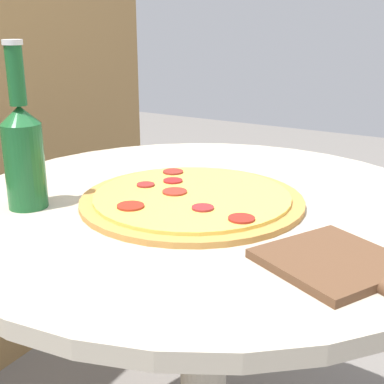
% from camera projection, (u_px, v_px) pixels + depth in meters
% --- Properties ---
extents(table, '(0.87, 0.87, 0.71)m').
position_uv_depth(table, '(204.00, 298.00, 0.98)').
color(table, '#B2A893').
rests_on(table, ground_plane).
extents(pizza, '(0.38, 0.38, 0.02)m').
position_uv_depth(pizza, '(192.00, 199.00, 0.91)').
color(pizza, '#B77F3D').
rests_on(pizza, table).
extents(beer_bottle, '(0.06, 0.06, 0.27)m').
position_uv_depth(beer_bottle, '(23.00, 150.00, 0.86)').
color(beer_bottle, '#195628').
rests_on(beer_bottle, table).
extents(pizza_paddle, '(0.22, 0.31, 0.02)m').
position_uv_depth(pizza_paddle, '(350.00, 270.00, 0.66)').
color(pizza_paddle, brown).
rests_on(pizza_paddle, table).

